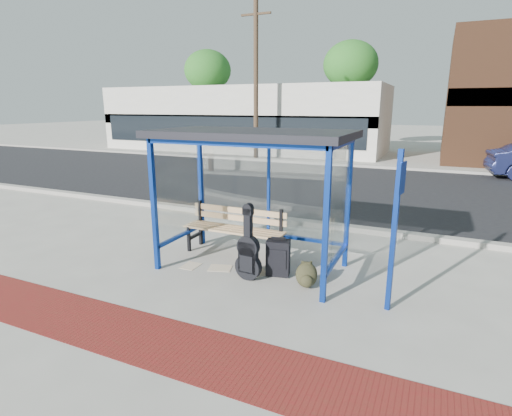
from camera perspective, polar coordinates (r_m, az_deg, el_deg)
The scene contains 19 objects.
ground at distance 7.24m, azimuth -0.57°, elevation -8.43°, with size 120.00×120.00×0.00m, color #B2ADA0.
brick_paver_strip at distance 5.26m, azimuth -13.23°, elevation -18.19°, with size 60.00×1.00×0.01m, color maroon.
curb_near at distance 9.78m, azimuth 6.62°, elevation -2.05°, with size 60.00×0.25×0.12m, color gray.
street_asphalt at distance 14.60m, azimuth 12.80°, elevation 2.92°, with size 60.00×10.00×0.00m, color black.
curb_far at distance 19.55m, azimuth 15.92°, elevation 5.73°, with size 60.00×0.25×0.12m, color gray.
far_sidewalk at distance 21.43m, azimuth 16.70°, elevation 6.23°, with size 60.00×4.00×0.01m, color #B2ADA0.
bus_shelter at distance 6.78m, azimuth -0.36°, elevation 8.14°, with size 3.30×1.80×2.42m.
storefront_white at distance 26.80m, azimuth -1.85°, elevation 12.61°, with size 18.00×6.04×4.00m.
tree_left at distance 32.82m, azimuth -6.92°, elevation 18.87°, with size 3.60×3.60×7.03m.
tree_mid at distance 28.77m, azimuth 13.36°, elevation 19.26°, with size 3.60×3.60×7.03m.
utility_pole_west at distance 21.40m, azimuth -0.01°, elevation 17.83°, with size 1.60×0.24×8.00m.
bench at distance 7.75m, azimuth -2.98°, elevation -2.69°, with size 2.01×0.49×0.95m.
guitar_bag at distance 6.60m, azimuth -1.11°, elevation -6.56°, with size 0.45×0.15×1.22m.
suitcase at distance 6.81m, azimuth 3.18°, elevation -7.12°, with size 0.43×0.33×0.68m.
backpack at distance 6.46m, azimuth 7.24°, elevation -9.57°, with size 0.41×0.39×0.41m.
sign_post at distance 5.68m, azimuth 19.29°, elevation -2.06°, with size 0.11×0.28×2.27m.
newspaper_a at distance 7.22m, azimuth -5.14°, elevation -8.54°, with size 0.40×0.32×0.01m, color white.
newspaper_b at distance 7.38m, azimuth -9.31°, elevation -8.15°, with size 0.36×0.28×0.01m, color white.
newspaper_c at distance 6.96m, azimuth 0.10°, elevation -9.37°, with size 0.39×0.31×0.01m, color white.
Camera 1 is at (2.82, -6.05, 2.80)m, focal length 28.00 mm.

